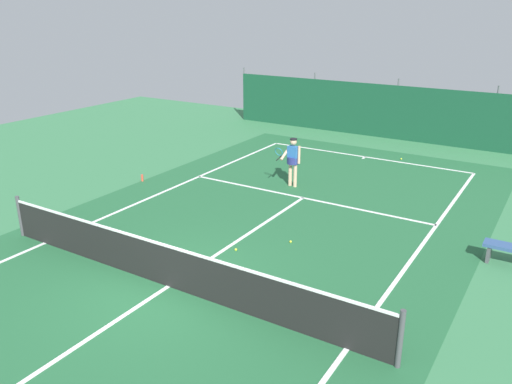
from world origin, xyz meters
name	(u,v)px	position (x,y,z in m)	size (l,w,h in m)	color
ground_plane	(169,286)	(0.00, 0.00, 0.00)	(36.00, 36.00, 0.00)	#387A4C
court_surface	(169,286)	(0.00, 0.00, 0.00)	(11.02, 26.60, 0.01)	#236038
tennis_net	(167,265)	(0.00, 0.00, 0.51)	(10.12, 0.10, 1.10)	black
back_fence	(398,122)	(0.00, 15.94, 0.67)	(16.30, 0.98, 2.70)	#14472D
tennis_player	(293,159)	(-0.84, 7.23, 0.96)	(0.76, 0.72, 1.64)	#D8AD8C
tennis_ball_near_player	(236,250)	(0.27, 2.20, 0.03)	(0.07, 0.07, 0.07)	#CCDB33
tennis_ball_midcourt	(291,242)	(1.21, 3.31, 0.03)	(0.07, 0.07, 0.07)	#CCDB33
tennis_ball_by_sideline	(401,159)	(1.33, 12.30, 0.03)	(0.07, 0.07, 0.07)	#CCDB33
parked_car	(415,112)	(0.16, 18.04, 0.84)	(2.03, 4.20, 1.68)	silver
water_bottle	(142,178)	(-5.47, 4.97, 0.12)	(0.08, 0.08, 0.24)	#D84C38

